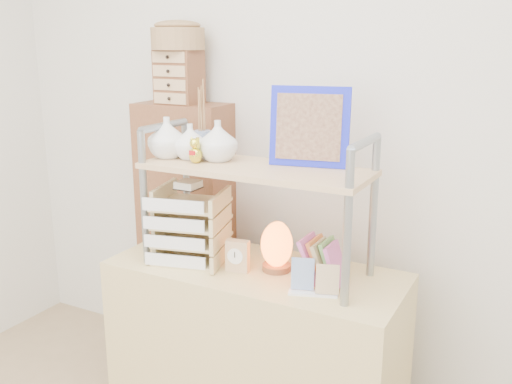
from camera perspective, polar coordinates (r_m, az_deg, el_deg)
room_shell at (r=1.49m, az=-15.42°, el=16.48°), size 3.42×3.41×2.61m
desk at (r=2.49m, az=-0.06°, el=-15.61°), size 1.20×0.50×0.75m
cabinet at (r=2.94m, az=-6.94°, el=-4.41°), size 0.46×0.26×1.35m
hutch at (r=2.26m, az=-2.34°, el=3.24°), size 0.93×0.34×0.73m
letter_tray at (r=2.38m, az=-6.60°, el=-3.66°), size 0.33×0.32×0.34m
salt_lamp at (r=2.27m, az=2.08°, el=-5.40°), size 0.13×0.13×0.20m
desk_clock at (r=2.27m, az=-1.86°, el=-6.41°), size 0.10×0.05×0.13m
postcard_stand at (r=2.10m, az=5.80°, el=-9.19°), size 0.18×0.10×0.13m
drawer_chest at (r=2.76m, az=-7.73°, el=11.32°), size 0.20×0.16×0.25m
woven_basket at (r=2.76m, az=-7.83°, el=14.95°), size 0.25×0.25×0.10m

